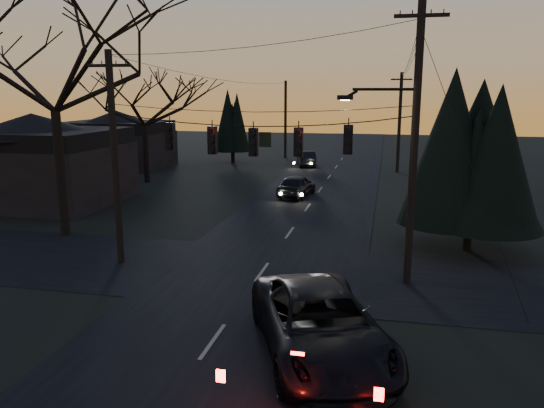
% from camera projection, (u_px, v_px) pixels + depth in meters
% --- Properties ---
extents(main_road, '(8.00, 120.00, 0.02)m').
position_uv_depth(main_road, '(302.00, 215.00, 30.26)').
color(main_road, black).
rests_on(main_road, ground).
extents(cross_road, '(60.00, 7.00, 0.02)m').
position_uv_depth(cross_road, '(262.00, 272.00, 20.71)').
color(cross_road, black).
rests_on(cross_road, ground).
extents(utility_pole_right, '(5.00, 0.30, 10.00)m').
position_uv_depth(utility_pole_right, '(407.00, 283.00, 19.56)').
color(utility_pole_right, black).
rests_on(utility_pole_right, ground).
extents(utility_pole_left, '(1.80, 0.30, 8.50)m').
position_uv_depth(utility_pole_left, '(121.00, 262.00, 21.96)').
color(utility_pole_left, black).
rests_on(utility_pole_left, ground).
extents(utility_pole_far_r, '(1.80, 0.30, 8.50)m').
position_uv_depth(utility_pole_far_r, '(397.00, 172.00, 46.31)').
color(utility_pole_far_r, black).
rests_on(utility_pole_far_r, ground).
extents(utility_pole_far_l, '(0.30, 0.30, 8.00)m').
position_uv_depth(utility_pole_far_l, '(285.00, 158.00, 56.35)').
color(utility_pole_far_l, black).
rests_on(utility_pole_far_l, ground).
extents(span_signal_assembly, '(11.50, 0.44, 1.68)m').
position_uv_depth(span_signal_assembly, '(255.00, 140.00, 19.68)').
color(span_signal_assembly, black).
rests_on(span_signal_assembly, ground).
extents(bare_tree_left, '(9.23, 9.23, 12.02)m').
position_uv_depth(bare_tree_left, '(51.00, 59.00, 24.37)').
color(bare_tree_left, black).
rests_on(bare_tree_left, ground).
extents(evergreen_right, '(4.92, 4.92, 7.15)m').
position_uv_depth(evergreen_right, '(474.00, 157.00, 22.79)').
color(evergreen_right, black).
rests_on(evergreen_right, ground).
extents(bare_tree_dist, '(6.96, 6.96, 8.73)m').
position_uv_depth(bare_tree_dist, '(143.00, 102.00, 39.98)').
color(bare_tree_dist, black).
rests_on(bare_tree_dist, ground).
extents(evergreen_dist, '(3.15, 3.15, 6.49)m').
position_uv_depth(evergreen_dist, '(232.00, 124.00, 51.57)').
color(evergreen_dist, black).
rests_on(evergreen_dist, ground).
extents(house_left_near, '(10.00, 8.00, 5.60)m').
position_uv_depth(house_left_near, '(35.00, 158.00, 33.22)').
color(house_left_near, black).
rests_on(house_left_near, ground).
extents(house_left_far, '(9.00, 7.00, 5.20)m').
position_uv_depth(house_left_far, '(117.00, 139.00, 49.17)').
color(house_left_far, black).
rests_on(house_left_far, ground).
extents(suv_near, '(5.11, 7.04, 1.78)m').
position_uv_depth(suv_near, '(320.00, 325.00, 14.00)').
color(suv_near, black).
rests_on(suv_near, ground).
extents(sedan_oncoming_a, '(2.29, 4.52, 1.47)m').
position_uv_depth(sedan_oncoming_a, '(297.00, 186.00, 35.37)').
color(sedan_oncoming_a, black).
rests_on(sedan_oncoming_a, ground).
extents(sedan_oncoming_b, '(2.49, 4.55, 1.42)m').
position_uv_depth(sedan_oncoming_b, '(306.00, 159.00, 49.89)').
color(sedan_oncoming_b, black).
rests_on(sedan_oncoming_b, ground).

